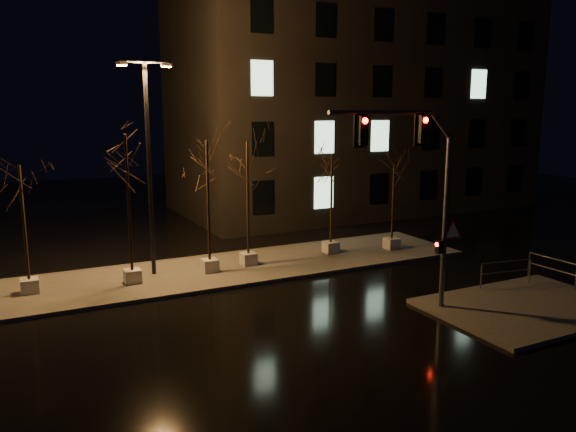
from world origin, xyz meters
TOP-DOWN VIEW (x-y plane):
  - ground at (0.00, 0.00)m, footprint 90.00×90.00m
  - median at (0.00, 6.00)m, footprint 22.00×5.00m
  - sidewalk_corner at (7.50, -3.50)m, footprint 7.00×5.00m
  - building at (14.00, 18.00)m, footprint 25.00×12.00m
  - tree_0 at (-8.52, 6.13)m, footprint 1.80×1.80m
  - tree_1 at (-4.71, 5.65)m, footprint 1.80×1.80m
  - tree_2 at (-1.37, 5.76)m, footprint 1.80×1.80m
  - tree_3 at (0.57, 6.03)m, footprint 1.80×1.80m
  - tree_4 at (5.03, 6.20)m, footprint 1.80×1.80m
  - tree_5 at (8.22, 5.51)m, footprint 1.80×1.80m
  - traffic_signal_mast at (3.50, -2.18)m, footprint 5.68×0.26m
  - streetlight_main at (-3.63, 6.52)m, footprint 2.22×0.44m
  - guard_rail_a at (8.55, -1.50)m, footprint 2.37×0.41m
  - guard_rail_b at (10.50, -2.07)m, footprint 0.12×2.22m

SIDE VIEW (x-z plane):
  - ground at x=0.00m, z-range 0.00..0.00m
  - median at x=0.00m, z-range 0.00..0.15m
  - sidewalk_corner at x=7.50m, z-range 0.00..0.15m
  - guard_rail_a at x=8.55m, z-range 0.31..1.34m
  - guard_rail_b at x=10.50m, z-range 0.30..1.35m
  - tree_5 at x=8.22m, z-range 1.29..5.70m
  - tree_4 at x=5.03m, z-range 1.42..6.34m
  - tree_0 at x=-8.52m, z-range 1.46..6.53m
  - tree_3 at x=0.57m, z-range 1.63..7.38m
  - tree_2 at x=-1.37m, z-range 1.66..7.51m
  - traffic_signal_mast at x=3.50m, z-range 1.24..8.17m
  - tree_1 at x=-4.71m, z-range 1.75..7.94m
  - streetlight_main at x=-3.63m, z-range 0.83..9.71m
  - building at x=14.00m, z-range 0.00..15.00m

